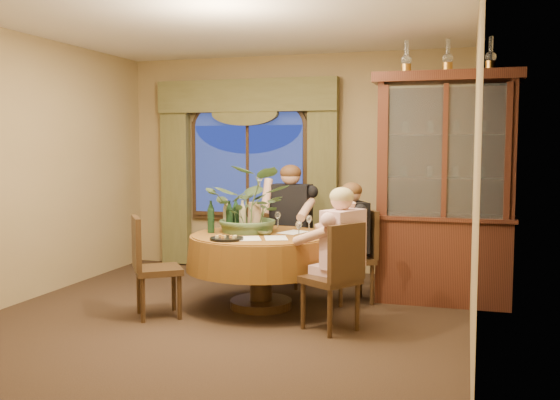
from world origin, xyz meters
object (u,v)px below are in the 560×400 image
(wine_bottle_0, at_px, (211,217))
(chair_back_right, at_px, (351,257))
(chair_front_left, at_px, (158,267))
(person_back, at_px, (291,226))
(oil_lamp_right, at_px, (491,54))
(chair_right, at_px, (330,277))
(chair_back, at_px, (285,245))
(olive_bowl, at_px, (265,233))
(wine_bottle_3, at_px, (226,215))
(dining_table, at_px, (261,271))
(wine_bottle_2, at_px, (242,216))
(person_pink, at_px, (343,258))
(china_cabinet, at_px, (445,189))
(wine_bottle_1, at_px, (229,217))
(stoneware_vase, at_px, (254,217))
(oil_lamp_left, at_px, (406,57))
(person_scarf, at_px, (353,242))
(centerpiece_plant, at_px, (252,175))
(oil_lamp_center, at_px, (448,56))
(wine_bottle_4, at_px, (236,214))

(wine_bottle_0, bearing_deg, chair_back_right, 21.59)
(chair_front_left, distance_m, wine_bottle_0, 0.76)
(chair_back_right, height_order, person_back, person_back)
(oil_lamp_right, relative_size, chair_right, 0.35)
(chair_back, relative_size, chair_front_left, 1.00)
(olive_bowl, relative_size, wine_bottle_3, 0.44)
(dining_table, relative_size, wine_bottle_2, 4.56)
(chair_right, xyz_separation_m, person_pink, (0.09, 0.10, 0.16))
(china_cabinet, xyz_separation_m, wine_bottle_1, (-2.09, -0.75, -0.27))
(oil_lamp_right, distance_m, wine_bottle_0, 3.24)
(wine_bottle_1, bearing_deg, stoneware_vase, 39.39)
(dining_table, bearing_deg, oil_lamp_left, 29.51)
(person_scarf, distance_m, olive_bowl, 0.97)
(dining_table, height_order, china_cabinet, china_cabinet)
(chair_front_left, distance_m, wine_bottle_1, 0.89)
(chair_back, bearing_deg, stoneware_vase, 81.62)
(chair_right, height_order, wine_bottle_1, wine_bottle_1)
(centerpiece_plant, bearing_deg, stoneware_vase, 71.06)
(person_pink, bearing_deg, olive_bowl, 90.97)
(person_pink, relative_size, stoneware_vase, 4.20)
(olive_bowl, bearing_deg, wine_bottle_3, 158.73)
(dining_table, bearing_deg, stoneware_vase, 126.27)
(chair_back_right, xyz_separation_m, wine_bottle_0, (-1.35, -0.53, 0.44))
(china_cabinet, height_order, oil_lamp_center, oil_lamp_center)
(oil_lamp_left, height_order, olive_bowl, oil_lamp_left)
(dining_table, distance_m, person_scarf, 1.01)
(chair_back_right, bearing_deg, stoneware_vase, 77.43)
(person_scarf, distance_m, wine_bottle_1, 1.31)
(dining_table, height_order, chair_front_left, chair_front_left)
(wine_bottle_0, height_order, wine_bottle_4, same)
(oil_lamp_right, bearing_deg, olive_bowl, -159.24)
(wine_bottle_2, bearing_deg, person_pink, -24.00)
(oil_lamp_right, height_order, chair_right, oil_lamp_right)
(dining_table, bearing_deg, oil_lamp_right, 19.26)
(oil_lamp_left, bearing_deg, person_scarf, -151.35)
(china_cabinet, height_order, centerpiece_plant, china_cabinet)
(china_cabinet, relative_size, wine_bottle_3, 7.20)
(person_pink, bearing_deg, person_back, 57.80)
(oil_lamp_left, distance_m, wine_bottle_2, 2.36)
(person_pink, bearing_deg, oil_lamp_center, -8.90)
(oil_lamp_left, xyz_separation_m, person_scarf, (-0.49, -0.27, -1.92))
(china_cabinet, xyz_separation_m, chair_back, (-1.80, 0.26, -0.71))
(chair_back, bearing_deg, chair_back_right, 146.23)
(dining_table, distance_m, chair_right, 1.00)
(olive_bowl, xyz_separation_m, wine_bottle_3, (-0.48, 0.19, 0.14))
(chair_front_left, relative_size, centerpiece_plant, 0.98)
(stoneware_vase, xyz_separation_m, centerpiece_plant, (-0.01, -0.04, 0.43))
(wine_bottle_3, bearing_deg, oil_lamp_left, 19.15)
(china_cabinet, distance_m, stoneware_vase, 1.99)
(wine_bottle_0, bearing_deg, chair_right, -20.03)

